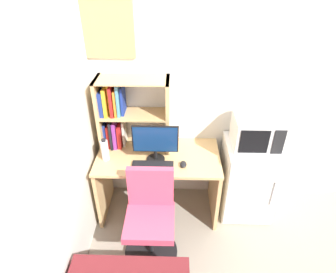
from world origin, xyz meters
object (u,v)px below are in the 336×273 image
object	(u,v)px
monitor	(155,142)
microwave	(256,132)
wall_corkboard	(99,29)
keyboard	(153,165)
hutch_bookshelf	(123,112)
water_bottle	(105,150)
mini_fridge	(247,178)
desk_fan	(267,104)
desk_chair	(151,221)
computer_mouse	(183,164)

from	to	relation	value
monitor	microwave	bearing A→B (deg)	7.33
monitor	wall_corkboard	distance (m)	1.13
keyboard	wall_corkboard	world-z (taller)	wall_corkboard
hutch_bookshelf	water_bottle	world-z (taller)	hutch_bookshelf
mini_fridge	monitor	bearing A→B (deg)	-172.84
water_bottle	wall_corkboard	xyz separation A→B (m)	(-0.01, 0.39, 1.04)
monitor	mini_fridge	world-z (taller)	monitor
monitor	desk_fan	distance (m)	1.08
hutch_bookshelf	water_bottle	distance (m)	0.41
hutch_bookshelf	wall_corkboard	xyz separation A→B (m)	(-0.17, 0.13, 0.77)
microwave	wall_corkboard	size ratio (longest dim) A/B	0.70
desk_chair	monitor	bearing A→B (deg)	86.28
hutch_bookshelf	computer_mouse	world-z (taller)	hutch_bookshelf
hutch_bookshelf	computer_mouse	distance (m)	0.79
hutch_bookshelf	desk_chair	world-z (taller)	hutch_bookshelf
monitor	computer_mouse	size ratio (longest dim) A/B	4.36
water_bottle	desk_fan	xyz separation A→B (m)	(1.51, 0.12, 0.45)
computer_mouse	wall_corkboard	distance (m)	1.45
water_bottle	mini_fridge	bearing A→B (deg)	4.85
computer_mouse	mini_fridge	size ratio (longest dim) A/B	0.12
desk_chair	water_bottle	bearing A→B (deg)	135.89
computer_mouse	wall_corkboard	xyz separation A→B (m)	(-0.78, 0.48, 1.13)
water_bottle	mini_fridge	world-z (taller)	water_bottle
hutch_bookshelf	mini_fridge	xyz separation A→B (m)	(1.31, -0.14, -0.71)
hutch_bookshelf	desk_fan	world-z (taller)	hutch_bookshelf
monitor	mini_fridge	xyz separation A→B (m)	(0.97, 0.12, -0.54)
computer_mouse	water_bottle	world-z (taller)	water_bottle
hutch_bookshelf	mini_fridge	distance (m)	1.50
hutch_bookshelf	keyboard	size ratio (longest dim) A/B	1.87
wall_corkboard	water_bottle	bearing A→B (deg)	-88.00
keyboard	desk_fan	xyz separation A→B (m)	(1.04, 0.22, 0.55)
hutch_bookshelf	monitor	bearing A→B (deg)	-37.94
keyboard	wall_corkboard	size ratio (longest dim) A/B	0.62
computer_mouse	wall_corkboard	world-z (taller)	wall_corkboard
water_bottle	wall_corkboard	world-z (taller)	wall_corkboard
computer_mouse	keyboard	bearing A→B (deg)	-177.76
keyboard	desk_fan	size ratio (longest dim) A/B	1.60
hutch_bookshelf	mini_fridge	size ratio (longest dim) A/B	0.85
water_bottle	desk_chair	bearing A→B (deg)	-44.11
computer_mouse	water_bottle	bearing A→B (deg)	173.57
desk_fan	water_bottle	bearing A→B (deg)	-175.38
microwave	wall_corkboard	xyz separation A→B (m)	(-1.48, 0.26, 0.89)
water_bottle	hutch_bookshelf	bearing A→B (deg)	59.71
monitor	water_bottle	bearing A→B (deg)	-179.75
desk_chair	wall_corkboard	xyz separation A→B (m)	(-0.48, 0.84, 1.52)
keyboard	wall_corkboard	bearing A→B (deg)	134.76
monitor	desk_chair	distance (m)	0.74
microwave	wall_corkboard	bearing A→B (deg)	169.89
computer_mouse	water_bottle	distance (m)	0.77
microwave	desk_fan	bearing A→B (deg)	-6.93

